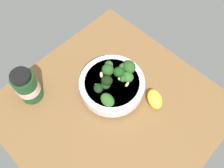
% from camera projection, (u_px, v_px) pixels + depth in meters
% --- Properties ---
extents(ground_plane, '(0.62, 0.62, 0.05)m').
position_uv_depth(ground_plane, '(111.00, 111.00, 0.76)').
color(ground_plane, brown).
extents(bowl_of_broccoli, '(0.21, 0.21, 0.09)m').
position_uv_depth(bowl_of_broccoli, '(113.00, 84.00, 0.74)').
color(bowl_of_broccoli, white).
rests_on(bowl_of_broccoli, ground_plane).
extents(lemon_wedge, '(0.08, 0.07, 0.04)m').
position_uv_depth(lemon_wedge, '(155.00, 99.00, 0.74)').
color(lemon_wedge, yellow).
rests_on(lemon_wedge, ground_plane).
extents(bottle_tall, '(0.07, 0.07, 0.13)m').
position_uv_depth(bottle_tall, '(27.00, 86.00, 0.71)').
color(bottle_tall, '#194723').
rests_on(bottle_tall, ground_plane).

